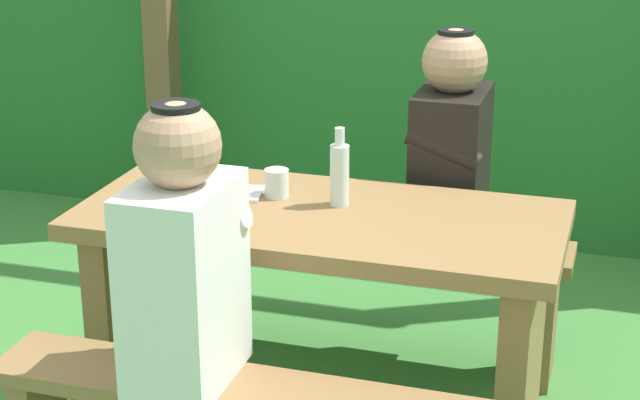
{
  "coord_description": "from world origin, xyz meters",
  "views": [
    {
      "loc": [
        0.83,
        -2.71,
        1.79
      ],
      "look_at": [
        0.0,
        0.0,
        0.78
      ],
      "focal_mm": 58.99,
      "sensor_mm": 36.0,
      "label": 1
    }
  ],
  "objects_px": {
    "bench_far": "(367,268)",
    "person_black_coat": "(451,147)",
    "person_white_shirt": "(183,257)",
    "cell_phone": "(250,194)",
    "bottle_left": "(340,173)",
    "picnic_table": "(320,287)",
    "drinking_glass": "(277,183)"
  },
  "relations": [
    {
      "from": "picnic_table",
      "to": "bottle_left",
      "type": "distance_m",
      "value": 0.35
    },
    {
      "from": "cell_phone",
      "to": "bottle_left",
      "type": "bearing_deg",
      "value": -11.94
    },
    {
      "from": "picnic_table",
      "to": "cell_phone",
      "type": "xyz_separation_m",
      "value": [
        -0.24,
        0.07,
        0.24
      ]
    },
    {
      "from": "person_white_shirt",
      "to": "bottle_left",
      "type": "height_order",
      "value": "person_white_shirt"
    },
    {
      "from": "bench_far",
      "to": "drinking_glass",
      "type": "relative_size",
      "value": 16.45
    },
    {
      "from": "bench_far",
      "to": "person_black_coat",
      "type": "bearing_deg",
      "value": -0.69
    },
    {
      "from": "bench_far",
      "to": "person_white_shirt",
      "type": "bearing_deg",
      "value": -99.03
    },
    {
      "from": "picnic_table",
      "to": "drinking_glass",
      "type": "bearing_deg",
      "value": 151.45
    },
    {
      "from": "picnic_table",
      "to": "person_white_shirt",
      "type": "distance_m",
      "value": 0.66
    },
    {
      "from": "person_white_shirt",
      "to": "cell_phone",
      "type": "height_order",
      "value": "person_white_shirt"
    },
    {
      "from": "person_white_shirt",
      "to": "person_black_coat",
      "type": "height_order",
      "value": "same"
    },
    {
      "from": "person_white_shirt",
      "to": "cell_phone",
      "type": "bearing_deg",
      "value": 96.03
    },
    {
      "from": "person_black_coat",
      "to": "cell_phone",
      "type": "height_order",
      "value": "person_black_coat"
    },
    {
      "from": "person_white_shirt",
      "to": "cell_phone",
      "type": "xyz_separation_m",
      "value": [
        -0.07,
        0.63,
        -0.05
      ]
    },
    {
      "from": "picnic_table",
      "to": "bottle_left",
      "type": "relative_size",
      "value": 5.97
    },
    {
      "from": "picnic_table",
      "to": "person_black_coat",
      "type": "distance_m",
      "value": 0.69
    },
    {
      "from": "picnic_table",
      "to": "bottle_left",
      "type": "bearing_deg",
      "value": 63.15
    },
    {
      "from": "drinking_glass",
      "to": "person_black_coat",
      "type": "bearing_deg",
      "value": 46.8
    },
    {
      "from": "bench_far",
      "to": "person_black_coat",
      "type": "height_order",
      "value": "person_black_coat"
    },
    {
      "from": "drinking_glass",
      "to": "bottle_left",
      "type": "distance_m",
      "value": 0.21
    },
    {
      "from": "picnic_table",
      "to": "person_black_coat",
      "type": "bearing_deg",
      "value": 63.52
    },
    {
      "from": "person_white_shirt",
      "to": "person_black_coat",
      "type": "xyz_separation_m",
      "value": [
        0.45,
        1.11,
        0.0
      ]
    },
    {
      "from": "person_white_shirt",
      "to": "drinking_glass",
      "type": "bearing_deg",
      "value": 88.67
    },
    {
      "from": "bench_far",
      "to": "person_black_coat",
      "type": "xyz_separation_m",
      "value": [
        0.28,
        -0.0,
        0.47
      ]
    },
    {
      "from": "bottle_left",
      "to": "drinking_glass",
      "type": "bearing_deg",
      "value": 175.58
    },
    {
      "from": "bottle_left",
      "to": "person_black_coat",
      "type": "bearing_deg",
      "value": 63.58
    },
    {
      "from": "person_white_shirt",
      "to": "person_black_coat",
      "type": "relative_size",
      "value": 1.0
    },
    {
      "from": "person_white_shirt",
      "to": "drinking_glass",
      "type": "relative_size",
      "value": 8.46
    },
    {
      "from": "bench_far",
      "to": "drinking_glass",
      "type": "bearing_deg",
      "value": -109.02
    },
    {
      "from": "bench_far",
      "to": "cell_phone",
      "type": "height_order",
      "value": "cell_phone"
    },
    {
      "from": "picnic_table",
      "to": "person_black_coat",
      "type": "xyz_separation_m",
      "value": [
        0.28,
        0.56,
        0.3
      ]
    },
    {
      "from": "drinking_glass",
      "to": "cell_phone",
      "type": "bearing_deg",
      "value": -170.15
    }
  ]
}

